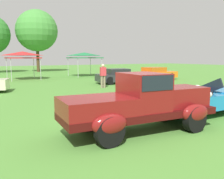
% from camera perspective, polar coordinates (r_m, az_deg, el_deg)
% --- Properties ---
extents(ground_plane, '(120.00, 120.00, 0.00)m').
position_cam_1_polar(ground_plane, '(7.50, 4.74, -9.07)').
color(ground_plane, '#4C8433').
extents(feature_pickup_truck, '(4.71, 2.13, 1.70)m').
position_cam_1_polar(feature_pickup_truck, '(7.00, 6.69, -2.96)').
color(feature_pickup_truck, '#400B0B').
rests_on(feature_pickup_truck, ground_plane).
extents(neighbor_convertible, '(4.36, 1.82, 1.40)m').
position_cam_1_polar(neighbor_convertible, '(9.91, 21.19, -2.04)').
color(neighbor_convertible, '#1E7AB7').
rests_on(neighbor_convertible, ground_plane).
extents(show_car_charcoal, '(4.06, 2.35, 1.22)m').
position_cam_1_polar(show_car_charcoal, '(20.09, 1.74, 3.13)').
color(show_car_charcoal, '#28282D').
rests_on(show_car_charcoal, ground_plane).
extents(show_car_orange, '(4.61, 1.95, 1.22)m').
position_cam_1_polar(show_car_orange, '(23.54, 10.11, 3.67)').
color(show_car_orange, orange).
rests_on(show_car_orange, ground_plane).
extents(spectator_near_truck, '(0.43, 0.30, 1.69)m').
position_cam_1_polar(spectator_near_truck, '(17.12, -2.12, 3.42)').
color(spectator_near_truck, '#7F7056').
rests_on(spectator_near_truck, ground_plane).
extents(canopy_tent_center_field, '(2.90, 2.90, 2.71)m').
position_cam_1_polar(canopy_tent_center_field, '(24.95, -20.24, 7.72)').
color(canopy_tent_center_field, '#B7B7BC').
rests_on(canopy_tent_center_field, ground_plane).
extents(canopy_tent_right_field, '(3.22, 3.22, 2.71)m').
position_cam_1_polar(canopy_tent_right_field, '(28.07, -6.47, 8.06)').
color(canopy_tent_right_field, '#B7B7BC').
rests_on(canopy_tent_right_field, ground_plane).
extents(treeline_center, '(6.07, 6.07, 9.09)m').
position_cam_1_polar(treeline_center, '(38.35, -17.25, 13.04)').
color(treeline_center, '#47331E').
rests_on(treeline_center, ground_plane).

